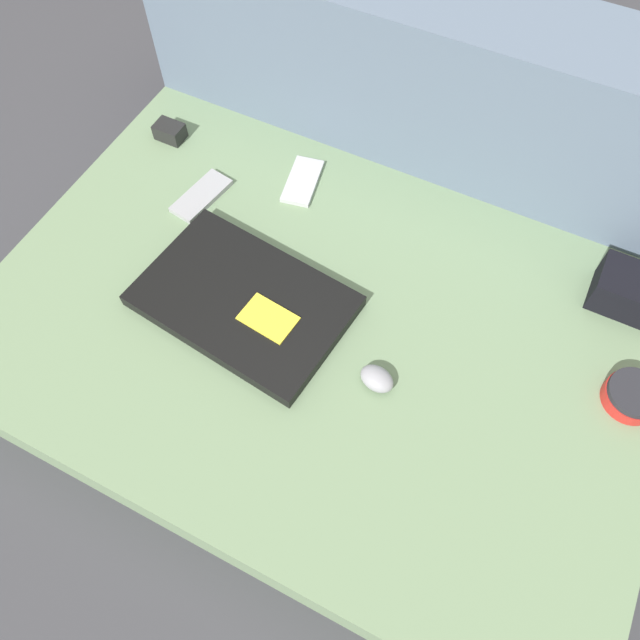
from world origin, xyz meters
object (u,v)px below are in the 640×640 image
camera_pouch (633,292)px  phone_black (201,196)px  computer_mouse (377,379)px  speaker_puck (632,396)px  laptop (244,301)px  charger_brick (170,131)px  phone_silver (303,181)px

camera_pouch → phone_black: bearing=-170.8°
computer_mouse → speaker_puck: (0.37, 0.15, 0.00)m
phone_black → camera_pouch: (0.78, 0.13, 0.03)m
laptop → computer_mouse: computer_mouse is taller
computer_mouse → charger_brick: 0.68m
speaker_puck → phone_black: bearing=176.3°
phone_black → camera_pouch: camera_pouch is taller
phone_silver → charger_brick: bearing=170.8°
phone_black → charger_brick: bearing=151.7°
camera_pouch → laptop: bearing=-152.9°
charger_brick → computer_mouse: bearing=-27.6°
computer_mouse → phone_silver: 0.44m
camera_pouch → charger_brick: 0.92m
computer_mouse → charger_brick: (-0.60, 0.31, 0.00)m
computer_mouse → phone_black: size_ratio=0.49×
phone_black → charger_brick: charger_brick is taller
laptop → phone_silver: 0.30m
computer_mouse → speaker_puck: 0.40m
phone_silver → camera_pouch: size_ratio=1.01×
speaker_puck → camera_pouch: size_ratio=0.70×
phone_silver → camera_pouch: bearing=-10.9°
speaker_puck → camera_pouch: (-0.05, 0.18, 0.02)m
phone_silver → phone_black: (-0.15, -0.12, 0.00)m
laptop → camera_pouch: camera_pouch is taller
speaker_puck → charger_brick: size_ratio=1.52×
speaker_puck → camera_pouch: camera_pouch is taller
computer_mouse → speaker_puck: speaker_puck is taller
camera_pouch → computer_mouse: bearing=-134.2°
phone_silver → phone_black: size_ratio=0.96×
phone_black → phone_silver: bearing=47.2°
computer_mouse → charger_brick: size_ratio=1.13×
laptop → computer_mouse: (0.26, -0.03, 0.00)m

